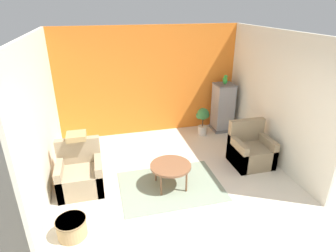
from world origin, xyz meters
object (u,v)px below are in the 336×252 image
Objects in this scene: potted_plant at (203,118)px; coffee_table at (171,167)px; birdcage at (223,108)px; parrot at (225,80)px; armchair_left at (80,175)px; wicker_basket at (72,227)px; armchair_right at (250,151)px.

coffee_table is at bearing -124.70° from potted_plant.
parrot is (0.00, 0.00, 0.75)m from birdcage.
coffee_table is at bearing -11.87° from armchair_left.
parrot is (3.63, 1.83, 1.09)m from armchair_left.
wicker_basket is (-1.73, -0.82, -0.27)m from coffee_table.
potted_plant is (-0.62, -0.16, -0.18)m from birdcage.
parrot is (2.01, 2.17, 0.96)m from coffee_table.
potted_plant is (-0.47, 1.63, 0.16)m from armchair_right.
armchair_right reaches higher than wicker_basket.
armchair_left is (-1.62, 0.34, -0.13)m from coffee_table.
potted_plant is (1.39, 2.01, 0.03)m from coffee_table.
potted_plant is (3.01, 1.67, 0.16)m from armchair_left.
wicker_basket is (-3.12, -2.83, -0.29)m from potted_plant.
wicker_basket is (-3.59, -1.20, -0.14)m from armchair_right.
birdcage reaches higher than potted_plant.
armchair_right is at bearing -73.96° from potted_plant.
birdcage reaches higher than armchair_right.
parrot is 0.54× the size of wicker_basket.
birdcage is (3.63, 1.82, 0.33)m from armchair_left.
birdcage reaches higher than wicker_basket.
parrot is 0.34× the size of potted_plant.
armchair_left is at bearing 84.58° from wicker_basket.
potted_plant is at bearing 106.04° from armchair_right.
armchair_left is 3.44m from potted_plant.
armchair_right is 1.82m from birdcage.
armchair_left is at bearing -179.31° from armchair_right.
birdcage is at bearing 14.15° from potted_plant.
armchair_right is 3.76× the size of parrot.
armchair_left is 1.18m from wicker_basket.
armchair_right is 1.26× the size of potted_plant.
birdcage is at bearing 26.71° from armchair_left.
armchair_left reaches higher than wicker_basket.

